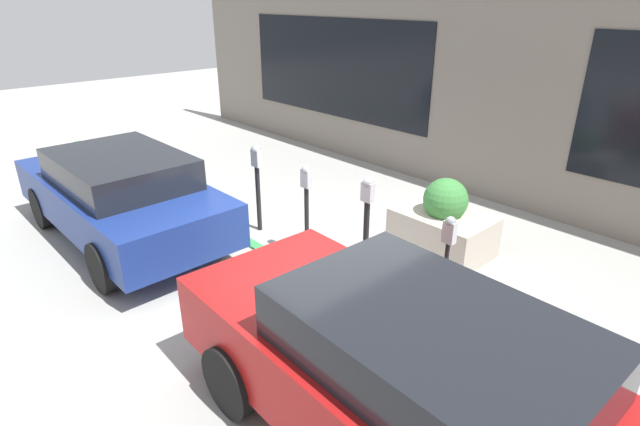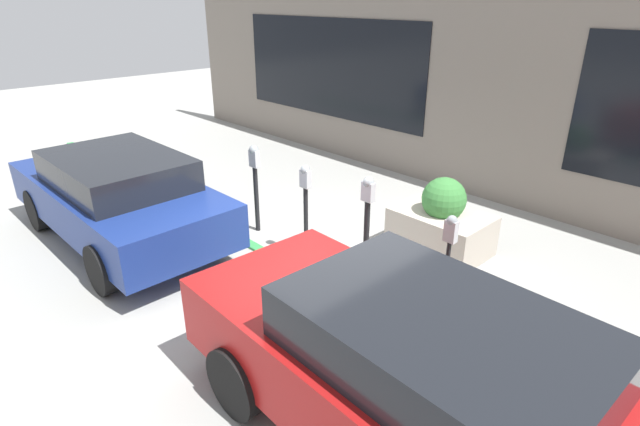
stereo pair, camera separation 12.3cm
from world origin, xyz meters
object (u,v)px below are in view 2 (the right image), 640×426
parking_meter_middle (306,196)px  parked_car_middle (118,195)px  parked_car_front (418,380)px  planter_box (441,223)px  parking_meter_fourth (255,174)px  parking_meter_second (367,218)px  parking_meter_nearest (449,249)px

parking_meter_middle → parked_car_middle: 2.99m
parking_meter_middle → parked_car_front: size_ratio=0.32×
parked_car_front → parked_car_middle: (5.68, 0.04, -0.04)m
planter_box → parked_car_middle: 5.02m
parking_meter_fourth → parked_car_middle: size_ratio=0.33×
parked_car_middle → planter_box: bearing=-137.9°
parked_car_middle → parking_meter_middle: bearing=-144.0°
parking_meter_second → planter_box: parking_meter_second is taller
parking_meter_second → parked_car_front: bearing=140.4°
parking_meter_middle → parked_car_front: 3.73m
parking_meter_fourth → parked_car_front: parked_car_front is taller
parking_meter_second → parking_meter_middle: bearing=-0.4°
parking_meter_nearest → parked_car_front: parked_car_front is taller
parking_meter_middle → planter_box: parking_meter_middle is taller
parking_meter_second → parking_meter_fourth: parking_meter_second is taller
parking_meter_middle → parked_car_front: (-3.29, 1.75, -0.16)m
parking_meter_nearest → parked_car_middle: 5.11m
parking_meter_fourth → parked_car_middle: 2.15m
parking_meter_nearest → parking_meter_second: (1.19, 0.05, 0.01)m
parking_meter_second → parked_car_front: size_ratio=0.35×
parking_meter_middle → parked_car_front: parked_car_front is taller
parking_meter_fourth → planter_box: bearing=-147.2°
parked_car_front → parked_car_middle: size_ratio=1.02×
parking_meter_middle → planter_box: 2.13m
parked_car_middle → parking_meter_second: bearing=-154.4°
parking_meter_second → parking_meter_fourth: (2.41, -0.01, -0.02)m
parking_meter_nearest → planter_box: bearing=-55.1°
parking_meter_fourth → planter_box: (-2.50, -1.61, -0.54)m
parked_car_middle → parking_meter_fourth: bearing=-124.0°
parking_meter_fourth → planter_box: parking_meter_fourth is taller
parking_meter_second → planter_box: (-0.09, -1.63, -0.56)m
parking_meter_nearest → parking_meter_fourth: parking_meter_fourth is taller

